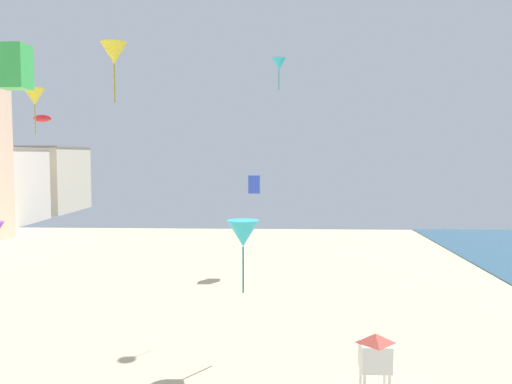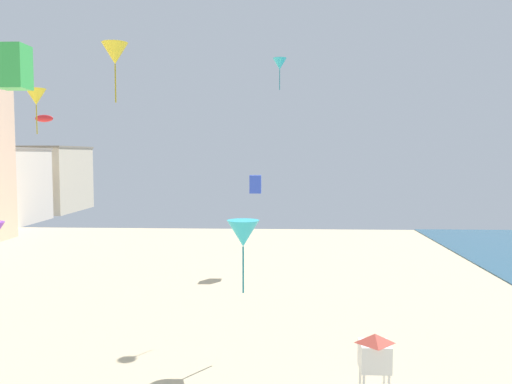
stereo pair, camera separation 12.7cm
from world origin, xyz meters
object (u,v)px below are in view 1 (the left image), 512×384
object	(u,v)px
lifeguard_stand	(375,352)
kite_green_box	(14,67)
kite_cyan_delta_2	(279,64)
kite_blue_box	(254,184)
kite_red_parafoil	(42,118)
kite_cyan_delta	(243,234)
kite_yellow_delta	(35,97)
kite_yellow_delta_2	(114,53)

from	to	relation	value
lifeguard_stand	kite_green_box	size ratio (longest dim) A/B	1.79
kite_green_box	kite_cyan_delta_2	bearing A→B (deg)	60.21
kite_blue_box	kite_red_parafoil	bearing A→B (deg)	176.77
lifeguard_stand	kite_blue_box	bearing A→B (deg)	99.63
lifeguard_stand	kite_blue_box	world-z (taller)	kite_blue_box
kite_green_box	kite_cyan_delta	bearing A→B (deg)	44.53
kite_yellow_delta	kite_green_box	distance (m)	20.90
kite_cyan_delta	kite_green_box	size ratio (longest dim) A/B	2.37
kite_yellow_delta	kite_blue_box	xyz separation A→B (m)	(14.95, 5.36, -6.32)
kite_cyan_delta	kite_blue_box	bearing A→B (deg)	90.93
kite_yellow_delta	kite_red_parafoil	distance (m)	6.84
kite_green_box	kite_yellow_delta	bearing A→B (deg)	113.31
kite_yellow_delta	kite_yellow_delta_2	world-z (taller)	kite_yellow_delta_2
kite_cyan_delta_2	kite_yellow_delta	bearing A→B (deg)	166.16
kite_yellow_delta	kite_green_box	bearing A→B (deg)	-66.69
lifeguard_stand	kite_cyan_delta	distance (m)	7.89
kite_red_parafoil	kite_yellow_delta_2	xyz separation A→B (m)	(9.58, -11.54, 2.96)
lifeguard_stand	kite_green_box	world-z (taller)	kite_green_box
kite_red_parafoil	kite_yellow_delta_2	distance (m)	15.29
kite_cyan_delta_2	kite_blue_box	bearing A→B (deg)	101.33
kite_blue_box	kite_cyan_delta	world-z (taller)	kite_blue_box
kite_yellow_delta_2	kite_green_box	bearing A→B (deg)	-85.77
kite_red_parafoil	kite_cyan_delta_2	world-z (taller)	kite_cyan_delta_2
kite_blue_box	kite_cyan_delta_2	xyz separation A→B (m)	(1.91, -9.51, 7.74)
kite_cyan_delta	kite_green_box	bearing A→B (deg)	-135.47
kite_yellow_delta_2	kite_yellow_delta	bearing A→B (deg)	144.23
kite_red_parafoil	lifeguard_stand	bearing A→B (deg)	-45.66
lifeguard_stand	kite_blue_box	xyz separation A→B (m)	(-5.48, 22.33, 4.94)
kite_yellow_delta_2	kite_cyan_delta_2	bearing A→B (deg)	6.24
lifeguard_stand	kite_yellow_delta	distance (m)	28.84
kite_red_parafoil	kite_blue_box	bearing A→B (deg)	-3.23
kite_cyan_delta	kite_green_box	world-z (taller)	kite_green_box
kite_yellow_delta_2	lifeguard_stand	bearing A→B (deg)	-41.72
lifeguard_stand	kite_cyan_delta	size ratio (longest dim) A/B	0.76
kite_blue_box	kite_cyan_delta	distance (m)	17.71
kite_cyan_delta_2	kite_green_box	xyz separation A→B (m)	(-8.60, -15.01, -2.55)
lifeguard_stand	kite_yellow_delta_2	world-z (taller)	kite_yellow_delta_2
lifeguard_stand	kite_red_parafoil	distance (m)	34.15
kite_blue_box	kite_cyan_delta	size ratio (longest dim) A/B	0.42
lifeguard_stand	kite_cyan_delta_2	distance (m)	18.38
kite_blue_box	kite_red_parafoil	distance (m)	18.11
kite_cyan_delta	kite_red_parafoil	bearing A→B (deg)	133.33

